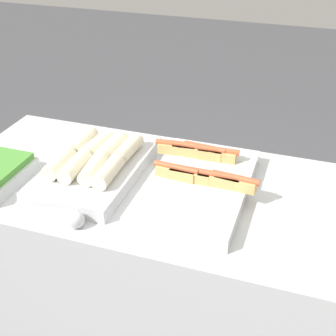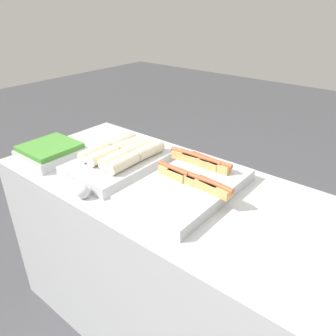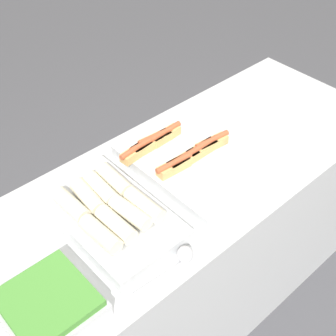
{
  "view_description": "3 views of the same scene",
  "coord_description": "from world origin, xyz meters",
  "px_view_note": "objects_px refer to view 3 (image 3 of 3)",
  "views": [
    {
      "loc": [
        0.32,
        -1.29,
        1.81
      ],
      "look_at": [
        -0.12,
        0.0,
        0.98
      ],
      "focal_mm": 50.0,
      "sensor_mm": 36.0,
      "label": 1
    },
    {
      "loc": [
        0.65,
        -0.95,
        1.62
      ],
      "look_at": [
        -0.12,
        0.0,
        0.98
      ],
      "focal_mm": 35.0,
      "sensor_mm": 36.0,
      "label": 2
    },
    {
      "loc": [
        -0.99,
        -0.95,
        2.13
      ],
      "look_at": [
        -0.12,
        0.0,
        0.98
      ],
      "focal_mm": 50.0,
      "sensor_mm": 36.0,
      "label": 3
    }
  ],
  "objects_px": {
    "tray_hotdogs": "(185,162)",
    "tray_side_front": "(49,304)",
    "tray_wraps": "(109,212)",
    "serving_spoon_near": "(182,257)"
  },
  "relations": [
    {
      "from": "tray_hotdogs",
      "to": "tray_side_front",
      "type": "relative_size",
      "value": 2.05
    },
    {
      "from": "tray_wraps",
      "to": "tray_side_front",
      "type": "distance_m",
      "value": 0.38
    },
    {
      "from": "tray_wraps",
      "to": "serving_spoon_near",
      "type": "distance_m",
      "value": 0.31
    },
    {
      "from": "tray_hotdogs",
      "to": "tray_side_front",
      "type": "xyz_separation_m",
      "value": [
        -0.73,
        -0.19,
        0.0
      ]
    },
    {
      "from": "serving_spoon_near",
      "to": "tray_wraps",
      "type": "bearing_deg",
      "value": 102.48
    },
    {
      "from": "tray_wraps",
      "to": "tray_side_front",
      "type": "xyz_separation_m",
      "value": [
        -0.35,
        -0.17,
        -0.01
      ]
    },
    {
      "from": "tray_wraps",
      "to": "serving_spoon_near",
      "type": "xyz_separation_m",
      "value": [
        0.07,
        -0.3,
        -0.02
      ]
    },
    {
      "from": "tray_side_front",
      "to": "serving_spoon_near",
      "type": "height_order",
      "value": "tray_side_front"
    },
    {
      "from": "tray_hotdogs",
      "to": "serving_spoon_near",
      "type": "relative_size",
      "value": 2.3
    },
    {
      "from": "tray_side_front",
      "to": "tray_wraps",
      "type": "bearing_deg",
      "value": 26.03
    }
  ]
}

